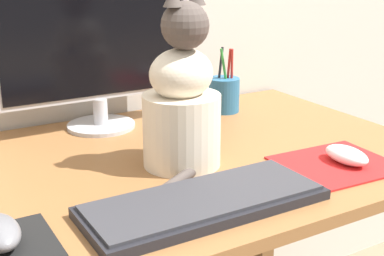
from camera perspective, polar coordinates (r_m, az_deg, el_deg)
name	(u,v)px	position (r m, az deg, el deg)	size (l,w,h in m)	color
desk	(154,206)	(1.17, -4.06, -8.31)	(1.24, 0.75, 0.76)	brown
monitor	(97,42)	(1.32, -10.12, 8.97)	(0.49, 0.17, 0.40)	#B2B2B7
keyboard	(204,202)	(0.93, 1.31, -7.87)	(0.43, 0.17, 0.02)	black
mousepad_right	(337,164)	(1.15, 15.19, -3.72)	(0.24, 0.21, 0.00)	red
computer_mouse_right	(347,155)	(1.15, 16.16, -2.79)	(0.06, 0.11, 0.03)	white
cat	(182,102)	(1.07, -1.06, 2.76)	(0.21, 0.23, 0.36)	beige
pen_cup	(224,94)	(1.48, 3.43, 3.65)	(0.09, 0.09, 0.18)	#286089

